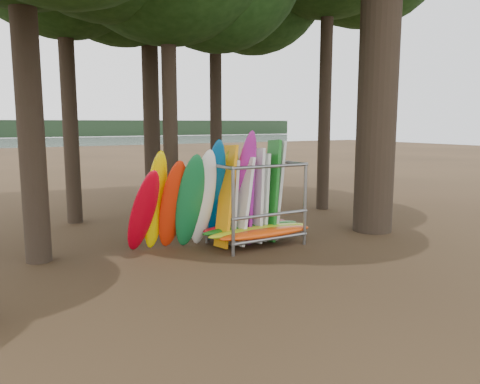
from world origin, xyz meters
TOP-DOWN VIEW (x-y plane):
  - ground at (0.00, 0.00)m, footprint 120.00×120.00m
  - lake at (0.00, 60.00)m, footprint 160.00×160.00m
  - kayak_row at (-1.15, 1.42)m, footprint 3.62×1.66m
  - storage_rack at (0.47, 0.93)m, footprint 3.17×1.57m

SIDE VIEW (x-z plane):
  - ground at x=0.00m, z-range 0.00..0.00m
  - lake at x=0.00m, z-range 0.00..0.00m
  - storage_rack at x=0.47m, z-range -0.40..2.50m
  - kayak_row at x=-1.15m, z-range -0.30..2.97m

